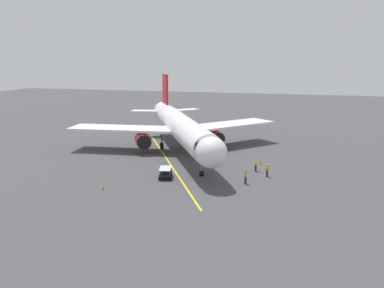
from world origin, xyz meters
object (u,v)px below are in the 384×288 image
(airplane, at_px, (181,127))
(safety_cone_nose_left, at_px, (261,162))
(ground_crew_loader, at_px, (256,165))
(safety_cone_nose_right, at_px, (103,188))
(ground_crew_wing_walker, at_px, (267,170))
(ground_crew_marshaller, at_px, (246,177))
(baggage_cart_near_nose, at_px, (165,173))

(airplane, distance_m, safety_cone_nose_left, 14.12)
(ground_crew_loader, bearing_deg, safety_cone_nose_right, 39.21)
(safety_cone_nose_right, bearing_deg, ground_crew_wing_walker, -148.80)
(ground_crew_marshaller, distance_m, safety_cone_nose_left, 9.83)
(airplane, height_order, ground_crew_marshaller, airplane)
(ground_crew_wing_walker, distance_m, baggage_cart_near_nose, 12.65)
(baggage_cart_near_nose, height_order, safety_cone_nose_left, baggage_cart_near_nose)
(safety_cone_nose_left, bearing_deg, baggage_cart_near_nose, 43.57)
(baggage_cart_near_nose, bearing_deg, ground_crew_wing_walker, -161.71)
(safety_cone_nose_left, bearing_deg, ground_crew_marshaller, 86.53)
(baggage_cart_near_nose, bearing_deg, airplane, -80.10)
(ground_crew_loader, relative_size, safety_cone_nose_left, 3.11)
(baggage_cart_near_nose, bearing_deg, safety_cone_nose_left, -136.43)
(safety_cone_nose_right, bearing_deg, ground_crew_loader, -140.79)
(ground_crew_marshaller, bearing_deg, airplane, -48.49)
(ground_crew_loader, relative_size, safety_cone_nose_right, 3.11)
(airplane, bearing_deg, ground_crew_loader, 148.02)
(ground_crew_marshaller, xyz_separation_m, ground_crew_loader, (-0.41, -6.00, 0.00))
(ground_crew_marshaller, distance_m, safety_cone_nose_right, 16.46)
(airplane, height_order, ground_crew_loader, airplane)
(ground_crew_loader, distance_m, safety_cone_nose_right, 19.97)
(ground_crew_wing_walker, height_order, safety_cone_nose_right, ground_crew_wing_walker)
(baggage_cart_near_nose, bearing_deg, ground_crew_loader, -149.01)
(ground_crew_wing_walker, bearing_deg, ground_crew_loader, -52.39)
(ground_crew_wing_walker, height_order, baggage_cart_near_nose, ground_crew_wing_walker)
(ground_crew_wing_walker, relative_size, safety_cone_nose_left, 3.11)
(ground_crew_marshaller, height_order, safety_cone_nose_right, ground_crew_marshaller)
(ground_crew_wing_walker, bearing_deg, baggage_cart_near_nose, 18.29)
(airplane, xyz_separation_m, ground_crew_marshaller, (-12.37, 13.97, -3.12))
(baggage_cart_near_nose, relative_size, safety_cone_nose_left, 5.22)
(ground_crew_marshaller, height_order, ground_crew_loader, same)
(safety_cone_nose_left, relative_size, safety_cone_nose_right, 1.00)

